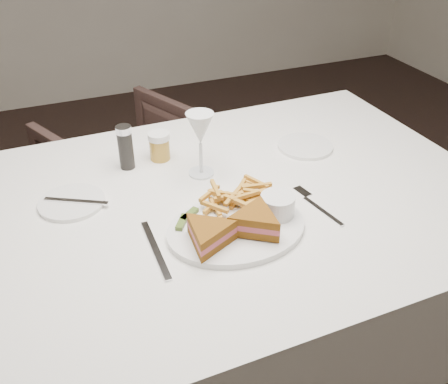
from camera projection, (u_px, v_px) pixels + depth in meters
ground at (252, 345)px, 1.79m from camera, size 5.00×5.00×0.00m
table at (217, 305)px, 1.44m from camera, size 1.43×0.96×0.75m
chair_far at (132, 170)px, 2.21m from camera, size 0.78×0.76×0.62m
table_setting at (221, 196)px, 1.18m from camera, size 0.83×0.59×0.18m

